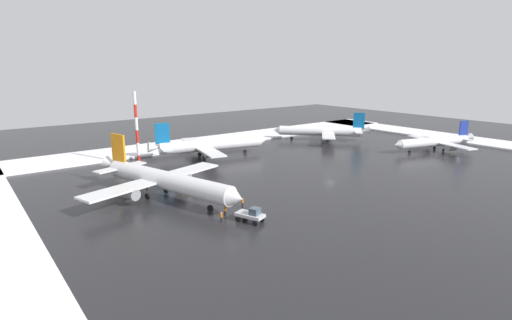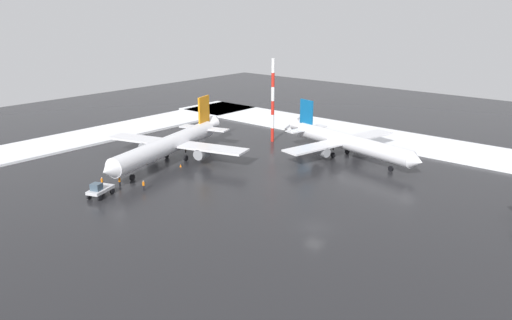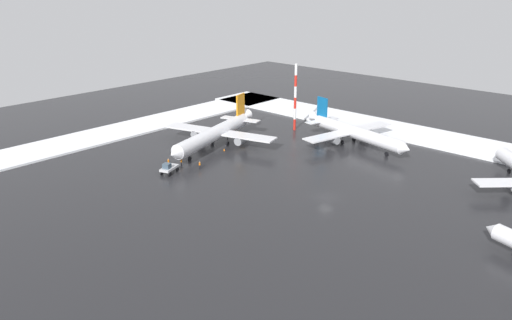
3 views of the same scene
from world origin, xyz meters
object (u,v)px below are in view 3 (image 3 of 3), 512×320
(airplane_parked_portside, at_px, (215,133))
(ground_crew_beside_wing, at_px, (181,162))
(pushback_tug, at_px, (169,168))
(ground_crew_by_nose_gear, at_px, (200,165))
(traffic_cone_mid_line, at_px, (224,150))
(antenna_mast, at_px, (295,97))
(traffic_cone_near_nose, at_px, (226,135))
(airplane_far_rear, at_px, (355,132))
(ground_crew_near_tug, at_px, (168,162))

(airplane_parked_portside, height_order, ground_crew_beside_wing, airplane_parked_portside)
(airplane_parked_portside, xyz_separation_m, pushback_tug, (-5.81, 19.20, -2.28))
(ground_crew_by_nose_gear, bearing_deg, traffic_cone_mid_line, 12.46)
(airplane_parked_portside, distance_m, antenna_mast, 26.35)
(traffic_cone_near_nose, bearing_deg, antenna_mast, -119.14)
(ground_crew_beside_wing, height_order, traffic_cone_mid_line, ground_crew_beside_wing)
(traffic_cone_mid_line, bearing_deg, airplane_far_rear, -129.40)
(pushback_tug, bearing_deg, airplane_parked_portside, 176.50)
(pushback_tug, relative_size, ground_crew_by_nose_gear, 2.97)
(pushback_tug, relative_size, ground_crew_near_tug, 2.97)
(ground_crew_by_nose_gear, height_order, traffic_cone_mid_line, ground_crew_by_nose_gear)
(pushback_tug, bearing_deg, antenna_mast, 160.55)
(ground_crew_by_nose_gear, height_order, antenna_mast, antenna_mast)
(ground_crew_near_tug, height_order, antenna_mast, antenna_mast)
(pushback_tug, xyz_separation_m, ground_crew_beside_wing, (1.72, -4.90, -0.31))
(airplane_parked_portside, relative_size, traffic_cone_near_nose, 64.83)
(airplane_far_rear, height_order, ground_crew_near_tug, airplane_far_rear)
(airplane_parked_portside, bearing_deg, ground_crew_near_tug, -8.73)
(airplane_far_rear, distance_m, traffic_cone_mid_line, 33.04)
(pushback_tug, distance_m, traffic_cone_mid_line, 18.80)
(ground_crew_beside_wing, distance_m, ground_crew_near_tug, 2.88)
(airplane_far_rear, distance_m, ground_crew_near_tug, 47.00)
(airplane_parked_portside, distance_m, traffic_cone_mid_line, 4.96)
(pushback_tug, relative_size, ground_crew_beside_wing, 2.97)
(antenna_mast, distance_m, traffic_cone_near_nose, 21.63)
(airplane_far_rear, distance_m, antenna_mast, 20.30)
(ground_crew_near_tug, relative_size, traffic_cone_mid_line, 3.11)
(pushback_tug, bearing_deg, traffic_cone_near_nose, -179.62)
(pushback_tug, relative_size, traffic_cone_near_nose, 9.23)
(airplane_parked_portside, height_order, traffic_cone_mid_line, airplane_parked_portside)
(airplane_far_rear, xyz_separation_m, traffic_cone_mid_line, (20.88, 25.42, -3.00))
(traffic_cone_mid_line, bearing_deg, ground_crew_by_nose_gear, 111.99)
(pushback_tug, distance_m, ground_crew_beside_wing, 5.20)
(pushback_tug, height_order, ground_crew_near_tug, pushback_tug)
(ground_crew_beside_wing, xyz_separation_m, antenna_mast, (-1.03, -39.55, 8.18))
(ground_crew_by_nose_gear, xyz_separation_m, traffic_cone_mid_line, (4.97, -12.30, -0.70))
(airplane_parked_portside, height_order, pushback_tug, airplane_parked_portside)
(ground_crew_by_nose_gear, bearing_deg, antenna_mast, -4.26)
(ground_crew_by_nose_gear, bearing_deg, pushback_tug, 146.44)
(airplane_parked_portside, distance_m, ground_crew_by_nose_gear, 15.71)
(ground_crew_near_tug, bearing_deg, ground_crew_by_nose_gear, 148.53)
(pushback_tug, bearing_deg, airplane_far_rear, 136.63)
(ground_crew_beside_wing, xyz_separation_m, ground_crew_near_tug, (2.04, 2.03, 0.00))
(traffic_cone_near_nose, bearing_deg, pushback_tug, 110.72)
(pushback_tug, height_order, antenna_mast, antenna_mast)
(pushback_tug, distance_m, ground_crew_by_nose_gear, 6.95)
(airplane_parked_portside, relative_size, traffic_cone_mid_line, 64.83)
(ground_crew_beside_wing, height_order, ground_crew_by_nose_gear, same)
(airplane_far_rear, distance_m, ground_crew_by_nose_gear, 41.01)
(ground_crew_beside_wing, relative_size, traffic_cone_mid_line, 3.11)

